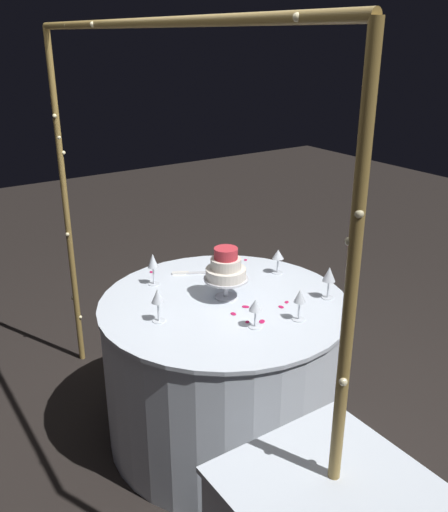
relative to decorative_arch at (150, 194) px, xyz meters
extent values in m
plane|color=black|center=(0.00, -0.37, -1.39)|extent=(12.00, 12.00, 0.00)
cylinder|color=olive|center=(-1.14, 0.00, -0.36)|extent=(0.04, 0.04, 2.05)
cylinder|color=olive|center=(1.14, 0.00, -0.36)|extent=(0.04, 0.04, 2.05)
cylinder|color=olive|center=(0.00, 0.00, 0.66)|extent=(2.28, 0.04, 0.04)
sphere|color=#F9EAB2|center=(-1.14, -0.01, 0.53)|extent=(0.02, 0.02, 0.02)
sphere|color=#F9EAB2|center=(1.12, 0.01, -0.51)|extent=(0.02, 0.02, 0.02)
sphere|color=#F9EAB2|center=(-0.90, 0.01, 0.66)|extent=(0.02, 0.02, 0.02)
sphere|color=#F9EAB2|center=(1.13, -0.02, -0.02)|extent=(0.02, 0.02, 0.02)
sphere|color=#F9EAB2|center=(-0.57, 0.00, 0.66)|extent=(0.02, 0.02, 0.02)
sphere|color=#F9EAB2|center=(-1.13, 0.01, 0.14)|extent=(0.02, 0.02, 0.02)
sphere|color=#F9EAB2|center=(1.12, 0.01, 0.19)|extent=(0.02, 0.02, 0.02)
sphere|color=#F9EAB2|center=(-0.22, -0.01, 0.66)|extent=(0.02, 0.02, 0.02)
sphere|color=#F9EAB2|center=(-1.15, 0.01, -0.27)|extent=(0.02, 0.02, 0.02)
sphere|color=#F9EAB2|center=(1.16, 0.00, -1.13)|extent=(0.02, 0.02, 0.02)
sphere|color=#F9EAB2|center=(0.11, -0.01, 0.66)|extent=(0.02, 0.02, 0.02)
sphere|color=#F9EAB2|center=(1.12, -0.01, -1.08)|extent=(0.02, 0.02, 0.02)
sphere|color=#F9EAB2|center=(0.44, 0.02, 0.66)|extent=(0.02, 0.02, 0.02)
sphere|color=#F9EAB2|center=(-1.12, -0.01, -0.51)|extent=(0.02, 0.02, 0.02)
sphere|color=#F9EAB2|center=(1.13, 0.00, 0.07)|extent=(0.02, 0.02, 0.02)
sphere|color=#F9EAB2|center=(0.80, 0.01, 0.66)|extent=(0.02, 0.02, 0.02)
sphere|color=#F9EAB2|center=(-1.15, 0.01, 0.21)|extent=(0.02, 0.02, 0.02)
sphere|color=#F9EAB2|center=(1.15, 0.01, -0.95)|extent=(0.02, 0.02, 0.02)
sphere|color=#F9EAB2|center=(1.14, 0.00, 0.66)|extent=(0.02, 0.02, 0.02)
cylinder|color=silver|center=(0.00, -0.37, -1.01)|extent=(1.21, 1.21, 0.77)
cylinder|color=silver|center=(0.00, -0.37, -0.61)|extent=(1.23, 1.23, 0.02)
cube|color=silver|center=(-1.17, 0.03, -0.62)|extent=(0.58, 0.58, 0.02)
cylinder|color=silver|center=(0.03, -0.40, -0.60)|extent=(0.11, 0.11, 0.01)
cylinder|color=silver|center=(0.03, -0.40, -0.55)|extent=(0.02, 0.02, 0.09)
cylinder|color=silver|center=(0.03, -0.40, -0.50)|extent=(0.22, 0.22, 0.01)
cylinder|color=silver|center=(0.03, -0.40, -0.47)|extent=(0.20, 0.20, 0.05)
cylinder|color=silver|center=(0.03, -0.40, -0.42)|extent=(0.15, 0.15, 0.05)
cylinder|color=#CC333D|center=(0.03, -0.40, -0.37)|extent=(0.12, 0.12, 0.05)
cylinder|color=silver|center=(0.37, -0.18, -0.60)|extent=(0.06, 0.06, 0.00)
cylinder|color=silver|center=(0.37, -0.18, -0.55)|extent=(0.01, 0.01, 0.09)
cone|color=silver|center=(0.37, -0.18, -0.47)|extent=(0.05, 0.05, 0.07)
cylinder|color=silver|center=(0.00, -0.01, -0.60)|extent=(0.06, 0.06, 0.00)
cylinder|color=silver|center=(0.00, -0.01, -0.55)|extent=(0.01, 0.01, 0.09)
cone|color=silver|center=(0.00, -0.01, -0.47)|extent=(0.06, 0.06, 0.07)
cylinder|color=silver|center=(0.13, -0.81, -0.60)|extent=(0.06, 0.06, 0.00)
cylinder|color=silver|center=(0.13, -0.81, -0.56)|extent=(0.01, 0.01, 0.08)
cone|color=silver|center=(0.13, -0.81, -0.49)|extent=(0.06, 0.06, 0.05)
cylinder|color=silver|center=(-0.29, -0.34, -0.60)|extent=(0.06, 0.06, 0.00)
cylinder|color=silver|center=(-0.29, -0.34, -0.56)|extent=(0.01, 0.01, 0.08)
cone|color=silver|center=(-0.29, -0.34, -0.49)|extent=(0.06, 0.06, 0.05)
cylinder|color=silver|center=(-0.35, -0.55, -0.60)|extent=(0.06, 0.06, 0.00)
cylinder|color=silver|center=(-0.35, -0.55, -0.56)|extent=(0.01, 0.01, 0.09)
cone|color=silver|center=(-0.35, -0.55, -0.48)|extent=(0.05, 0.05, 0.06)
cylinder|color=silver|center=(-0.26, -0.82, -0.60)|extent=(0.06, 0.06, 0.00)
cylinder|color=silver|center=(-0.26, -0.82, -0.55)|extent=(0.01, 0.01, 0.09)
cone|color=silver|center=(-0.26, -0.82, -0.47)|extent=(0.06, 0.06, 0.07)
cube|color=silver|center=(0.34, -0.49, -0.60)|extent=(0.13, 0.20, 0.01)
cube|color=white|center=(0.41, -0.36, -0.60)|extent=(0.06, 0.09, 0.01)
ellipsoid|color=#C61951|center=(-0.11, -0.42, -0.60)|extent=(0.04, 0.04, 0.00)
ellipsoid|color=#C61951|center=(-0.14, -0.33, -0.60)|extent=(0.04, 0.03, 0.00)
ellipsoid|color=#C61951|center=(-0.18, -0.62, -0.60)|extent=(0.03, 0.03, 0.00)
ellipsoid|color=#C61951|center=(0.52, -0.24, -0.60)|extent=(0.03, 0.02, 0.00)
ellipsoid|color=#C61951|center=(0.37, -0.78, -0.60)|extent=(0.03, 0.03, 0.00)
ellipsoid|color=#C61951|center=(0.25, -0.65, -0.60)|extent=(0.04, 0.03, 0.00)
ellipsoid|color=#C61951|center=(-0.21, -0.56, -0.60)|extent=(0.03, 0.02, 0.00)
ellipsoid|color=#C61951|center=(0.33, -0.50, -0.60)|extent=(0.04, 0.04, 0.00)
ellipsoid|color=#C61951|center=(-0.24, -0.34, -0.60)|extent=(0.03, 0.03, 0.00)
ellipsoid|color=#C61951|center=(-0.27, -0.40, -0.60)|extent=(0.04, 0.05, 0.00)
camera|label=1|loc=(-2.04, 1.00, 0.62)|focal=39.09mm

